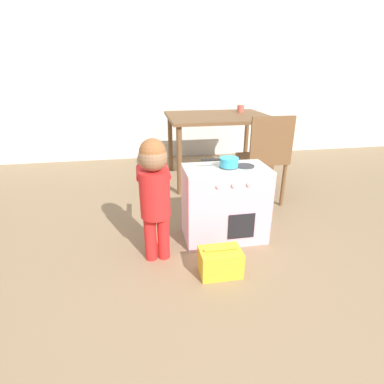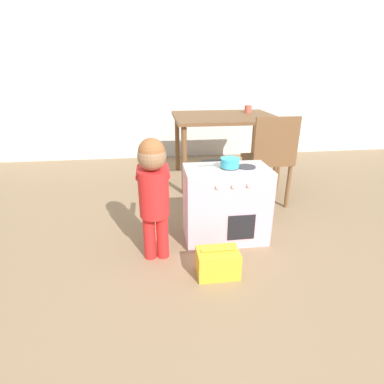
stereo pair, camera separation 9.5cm
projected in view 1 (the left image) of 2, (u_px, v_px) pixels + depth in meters
name	position (u px, v px, depth m)	size (l,w,h in m)	color
ground_plane	(259.00, 342.00, 1.45)	(16.00, 16.00, 0.00)	#8E7556
wall_back	(171.00, 63.00, 4.08)	(10.00, 0.06, 2.60)	silver
play_kitchen	(225.00, 204.00, 2.26)	(0.62, 0.36, 0.58)	#EAB2C6
toy_pot	(228.00, 161.00, 2.14)	(0.27, 0.14, 0.06)	#38B2D6
child_figure	(154.00, 187.00, 1.91)	(0.22, 0.34, 0.85)	red
toy_basket	(220.00, 262.00, 1.91)	(0.27, 0.18, 0.19)	gold
dining_table	(218.00, 123.00, 3.39)	(1.13, 0.95, 0.75)	brown
dining_chair_near	(265.00, 157.00, 2.81)	(0.40, 0.40, 0.86)	brown
cup_on_table	(241.00, 109.00, 3.56)	(0.08, 0.08, 0.08)	#D15B4C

